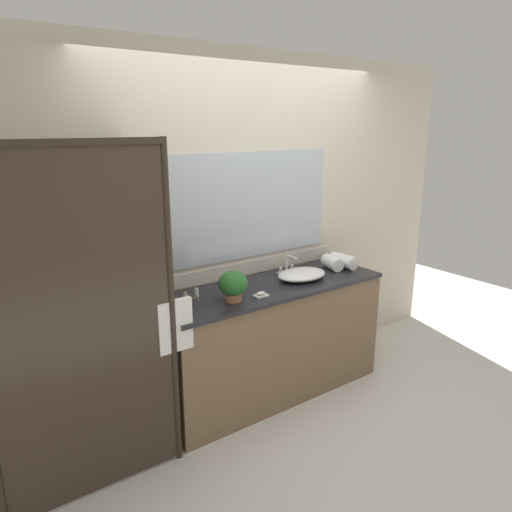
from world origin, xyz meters
name	(u,v)px	position (x,y,z in m)	size (l,w,h in m)	color
ground_plane	(271,391)	(0.00, 0.00, 0.00)	(8.00, 8.00, 0.00)	silver
wall_back_with_mirror	(246,225)	(0.00, 0.34, 1.30)	(4.40, 0.06, 2.60)	beige
vanity_cabinet	(271,339)	(0.00, 0.01, 0.45)	(1.80, 0.58, 0.90)	brown
shower_enclosure	(112,317)	(-1.28, -0.19, 1.02)	(1.20, 0.59, 2.00)	#2D2319
sink_basin	(302,274)	(0.28, -0.02, 0.94)	(0.41, 0.30, 0.07)	white
faucet	(287,267)	(0.28, 0.16, 0.95)	(0.17, 0.14, 0.16)	silver
potted_plant	(233,285)	(-0.42, -0.11, 1.02)	(0.20, 0.20, 0.21)	#B77A51
soap_dish	(261,295)	(-0.21, -0.15, 0.91)	(0.10, 0.07, 0.04)	silver
amenity_bottle_conditioner	(185,298)	(-0.71, 0.03, 0.94)	(0.03, 0.03, 0.09)	silver
amenity_bottle_lotion	(197,294)	(-0.61, 0.06, 0.94)	(0.03, 0.03, 0.08)	white
rolled_towel_near_edge	(344,261)	(0.76, 0.01, 0.96)	(0.11, 0.11, 0.23)	white
rolled_towel_middle	(332,263)	(0.65, 0.03, 0.95)	(0.11, 0.11, 0.19)	white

